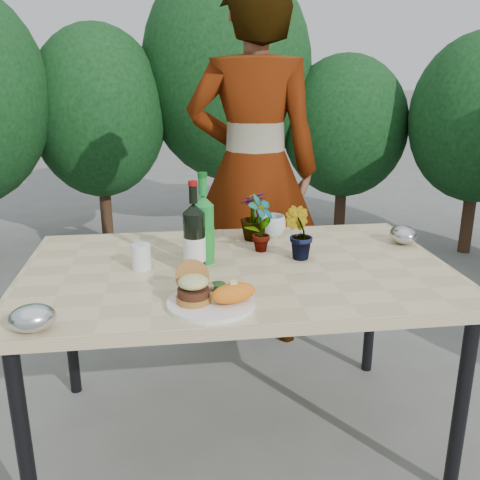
{
  "coord_description": "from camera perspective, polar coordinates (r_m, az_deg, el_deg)",
  "views": [
    {
      "loc": [
        -0.24,
        -1.88,
        1.45
      ],
      "look_at": [
        0.0,
        -0.08,
        0.88
      ],
      "focal_mm": 40.0,
      "sensor_mm": 36.0,
      "label": 1
    }
  ],
  "objects": [
    {
      "name": "patio_table",
      "position": [
        2.04,
        -0.3,
        -4.35
      ],
      "size": [
        1.6,
        1.0,
        0.75
      ],
      "color": "#D1BB8B",
      "rests_on": "ground"
    },
    {
      "name": "blue_bowl",
      "position": [
        2.37,
        3.39,
        1.47
      ],
      "size": [
        0.15,
        0.15,
        0.1
      ],
      "primitive_type": "imported",
      "rotation": [
        0.0,
        0.0,
        -0.3
      ],
      "color": "silver",
      "rests_on": "patio_table"
    },
    {
      "name": "person",
      "position": [
        2.84,
        1.45,
        7.45
      ],
      "size": [
        0.76,
        0.56,
        1.91
      ],
      "primitive_type": "imported",
      "rotation": [
        0.0,
        0.0,
        2.98
      ],
      "color": "#9B604D",
      "rests_on": "ground"
    },
    {
      "name": "ground",
      "position": [
        2.39,
        -0.27,
        -19.97
      ],
      "size": [
        80.0,
        80.0,
        0.0
      ],
      "primitive_type": "plane",
      "color": "#62625E",
      "rests_on": "ground"
    },
    {
      "name": "shrub_hedge",
      "position": [
        3.53,
        -2.16,
        13.18
      ],
      "size": [
        6.9,
        5.18,
        2.41
      ],
      "color": "#382316",
      "rests_on": "ground"
    },
    {
      "name": "sweet_potato",
      "position": [
        1.67,
        -0.71,
        -5.69
      ],
      "size": [
        0.17,
        0.12,
        0.06
      ],
      "primitive_type": "ellipsoid",
      "rotation": [
        0.0,
        0.0,
        0.35
      ],
      "color": "orange",
      "rests_on": "dinner_plate"
    },
    {
      "name": "foil_packet_right",
      "position": [
        2.38,
        17.02,
        0.55
      ],
      "size": [
        0.12,
        0.14,
        0.08
      ],
      "primitive_type": "ellipsoid",
      "rotation": [
        0.0,
        0.0,
        1.67
      ],
      "color": "#B0B2B7",
      "rests_on": "patio_table"
    },
    {
      "name": "burger_stack",
      "position": [
        1.69,
        -5.03,
        -4.92
      ],
      "size": [
        0.11,
        0.16,
        0.11
      ],
      "color": "#B7722D",
      "rests_on": "dinner_plate"
    },
    {
      "name": "grilled_veg",
      "position": [
        1.77,
        -2.78,
        -4.89
      ],
      "size": [
        0.08,
        0.05,
        0.03
      ],
      "color": "olive",
      "rests_on": "dinner_plate"
    },
    {
      "name": "wine_bottle",
      "position": [
        1.94,
        -4.9,
        0.08
      ],
      "size": [
        0.08,
        0.08,
        0.34
      ],
      "rotation": [
        0.0,
        0.0,
        0.43
      ],
      "color": "black",
      "rests_on": "patio_table"
    },
    {
      "name": "foil_packet_left",
      "position": [
        1.63,
        -21.26,
        -7.76
      ],
      "size": [
        0.15,
        0.13,
        0.08
      ],
      "primitive_type": "ellipsoid",
      "rotation": [
        0.0,
        0.0,
        0.16
      ],
      "color": "silver",
      "rests_on": "patio_table"
    },
    {
      "name": "plastic_cup",
      "position": [
        2.01,
        -10.49,
        -1.76
      ],
      "size": [
        0.07,
        0.07,
        0.09
      ],
      "primitive_type": "cylinder",
      "color": "silver",
      "rests_on": "patio_table"
    },
    {
      "name": "seedling_right",
      "position": [
        2.32,
        1.49,
        2.63
      ],
      "size": [
        0.16,
        0.16,
        0.21
      ],
      "primitive_type": "imported",
      "rotation": [
        0.0,
        0.0,
        3.65
      ],
      "color": "#28521C",
      "rests_on": "patio_table"
    },
    {
      "name": "seedling_left",
      "position": [
        2.15,
        2.22,
        1.76
      ],
      "size": [
        0.15,
        0.14,
        0.24
      ],
      "primitive_type": "imported",
      "rotation": [
        0.0,
        0.0,
        0.71
      ],
      "color": "#1E581E",
      "rests_on": "patio_table"
    },
    {
      "name": "sparkling_water",
      "position": [
        2.03,
        -3.91,
        1.04
      ],
      "size": [
        0.08,
        0.08,
        0.35
      ],
      "rotation": [
        0.0,
        0.0,
        -0.43
      ],
      "color": "#17812B",
      "rests_on": "patio_table"
    },
    {
      "name": "seedling_mid",
      "position": [
        2.09,
        6.27,
        0.71
      ],
      "size": [
        0.14,
        0.14,
        0.2
      ],
      "primitive_type": "imported",
      "rotation": [
        0.0,
        0.0,
        2.46
      ],
      "color": "#225B1F",
      "rests_on": "patio_table"
    },
    {
      "name": "dinner_plate",
      "position": [
        1.69,
        -3.08,
        -6.73
      ],
      "size": [
        0.28,
        0.28,
        0.01
      ],
      "primitive_type": "cylinder",
      "color": "white",
      "rests_on": "patio_table"
    }
  ]
}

